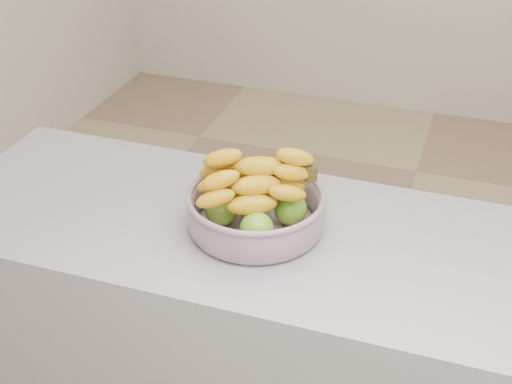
# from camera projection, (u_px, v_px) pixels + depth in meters

# --- Properties ---
(ground) EXTENTS (4.00, 4.00, 0.00)m
(ground) POSITION_uv_depth(u_px,v_px,m) (370.00, 322.00, 2.74)
(ground) COLOR tan
(ground) RESTS_ON ground
(counter) EXTENTS (2.00, 0.60, 0.90)m
(counter) POSITION_uv_depth(u_px,v_px,m) (327.00, 382.00, 1.88)
(counter) COLOR gray
(counter) RESTS_ON ground
(fruit_bowl) EXTENTS (0.33, 0.33, 0.19)m
(fruit_bowl) POSITION_uv_depth(u_px,v_px,m) (256.00, 206.00, 1.67)
(fruit_bowl) COLOR #94A3B1
(fruit_bowl) RESTS_ON counter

